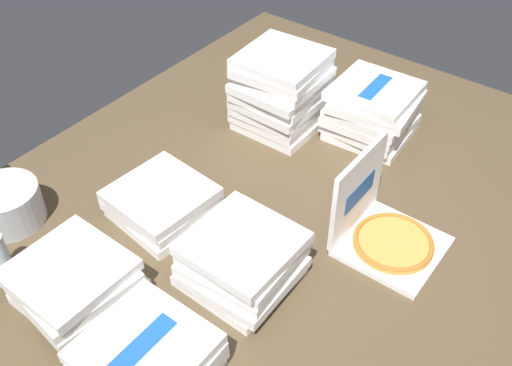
# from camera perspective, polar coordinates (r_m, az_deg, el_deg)

# --- Properties ---
(ground_plane) EXTENTS (3.20, 2.40, 0.02)m
(ground_plane) POSITION_cam_1_polar(r_m,az_deg,el_deg) (2.46, 1.02, -4.29)
(ground_plane) COLOR #4C3D28
(open_pizza_box) EXTENTS (0.37, 0.38, 0.39)m
(open_pizza_box) POSITION_cam_1_polar(r_m,az_deg,el_deg) (2.38, 12.21, -4.43)
(open_pizza_box) COLOR white
(open_pizza_box) RESTS_ON ground_plane
(pizza_stack_center_near) EXTENTS (0.40, 0.40, 0.40)m
(pizza_stack_center_near) POSITION_cam_1_polar(r_m,az_deg,el_deg) (2.88, 2.41, 8.85)
(pizza_stack_center_near) COLOR white
(pizza_stack_center_near) RESTS_ON ground_plane
(pizza_stack_right_mid) EXTENTS (0.41, 0.42, 0.13)m
(pizza_stack_right_mid) POSITION_cam_1_polar(r_m,az_deg,el_deg) (2.49, -9.01, -1.86)
(pizza_stack_right_mid) COLOR white
(pizza_stack_right_mid) RESTS_ON ground_plane
(pizza_stack_left_mid) EXTENTS (0.40, 0.40, 0.22)m
(pizza_stack_left_mid) POSITION_cam_1_polar(r_m,az_deg,el_deg) (2.18, -1.32, -7.44)
(pizza_stack_left_mid) COLOR white
(pizza_stack_left_mid) RESTS_ON ground_plane
(pizza_stack_right_far) EXTENTS (0.41, 0.42, 0.27)m
(pizza_stack_right_far) POSITION_cam_1_polar(r_m,az_deg,el_deg) (2.91, 11.22, 6.79)
(pizza_stack_right_far) COLOR white
(pizza_stack_right_far) RESTS_ON ground_plane
(pizza_stack_right_near) EXTENTS (0.41, 0.42, 0.18)m
(pizza_stack_right_near) POSITION_cam_1_polar(r_m,az_deg,el_deg) (2.23, -17.19, -9.19)
(pizza_stack_right_near) COLOR white
(pizza_stack_right_near) RESTS_ON ground_plane
(pizza_stack_center_far) EXTENTS (0.40, 0.40, 0.18)m
(pizza_stack_center_far) POSITION_cam_1_polar(r_m,az_deg,el_deg) (1.98, -10.50, -16.71)
(pizza_stack_center_far) COLOR white
(pizza_stack_center_far) RESTS_ON ground_plane
(ice_bucket) EXTENTS (0.28, 0.28, 0.17)m
(ice_bucket) POSITION_cam_1_polar(r_m,az_deg,el_deg) (2.62, -22.92, -1.97)
(ice_bucket) COLOR #B7BABF
(ice_bucket) RESTS_ON ground_plane
(water_bottle_1) EXTENTS (0.06, 0.06, 0.20)m
(water_bottle_1) POSITION_cam_1_polar(r_m,az_deg,el_deg) (2.42, -23.56, -6.30)
(water_bottle_1) COLOR silver
(water_bottle_1) RESTS_ON ground_plane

